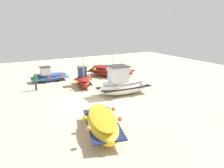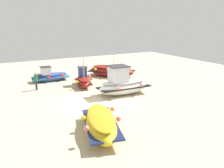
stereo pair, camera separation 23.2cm
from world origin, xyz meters
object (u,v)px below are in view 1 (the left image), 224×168
(fishing_boat_2, at_px, (123,85))
(fishing_boat_5, at_px, (49,76))
(person_walking, at_px, (36,80))
(fishing_boat_3, at_px, (83,80))
(fishing_boat_1, at_px, (102,123))
(fishing_boat_4, at_px, (111,71))

(fishing_boat_2, bearing_deg, fishing_boat_5, -59.01)
(fishing_boat_2, xyz_separation_m, person_walking, (5.05, 6.36, 0.08))
(fishing_boat_2, height_order, fishing_boat_3, fishing_boat_3)
(person_walking, bearing_deg, fishing_boat_5, -132.33)
(fishing_boat_1, relative_size, fishing_boat_3, 1.43)
(fishing_boat_3, relative_size, fishing_boat_4, 0.66)
(fishing_boat_5, height_order, person_walking, person_walking)
(fishing_boat_1, distance_m, person_walking, 10.92)
(fishing_boat_4, height_order, fishing_boat_5, fishing_boat_4)
(fishing_boat_1, relative_size, fishing_boat_4, 0.95)
(fishing_boat_3, xyz_separation_m, fishing_boat_5, (3.67, 2.34, -0.09))
(fishing_boat_3, bearing_deg, fishing_boat_1, 178.12)
(fishing_boat_1, bearing_deg, fishing_boat_2, 156.33)
(fishing_boat_3, height_order, fishing_boat_4, fishing_boat_4)
(fishing_boat_1, relative_size, fishing_boat_5, 1.29)
(fishing_boat_1, height_order, person_walking, person_walking)
(fishing_boat_2, distance_m, fishing_boat_3, 4.67)
(fishing_boat_4, height_order, person_walking, fishing_boat_4)
(fishing_boat_5, bearing_deg, fishing_boat_1, 86.99)
(fishing_boat_3, xyz_separation_m, fishing_boat_4, (2.35, -4.46, 0.05))
(fishing_boat_3, distance_m, fishing_boat_5, 4.36)
(fishing_boat_3, bearing_deg, fishing_boat_4, -47.28)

